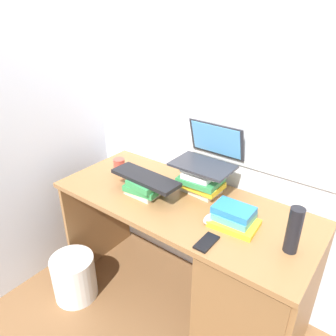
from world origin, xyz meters
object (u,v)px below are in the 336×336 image
at_px(book_stack_keyboard_riser, 145,187).
at_px(water_bottle, 294,230).
at_px(keyboard, 145,178).
at_px(cell_phone, 207,242).
at_px(wastebasket, 74,277).
at_px(computer_mouse, 211,219).
at_px(mug, 120,166).
at_px(desk, 236,282).
at_px(laptop, 208,155).
at_px(book_stack_tall, 201,180).
at_px(book_stack_side, 234,217).

height_order(book_stack_keyboard_riser, water_bottle, water_bottle).
bearing_deg(keyboard, book_stack_keyboard_riser, -105.27).
bearing_deg(cell_phone, wastebasket, -169.61).
bearing_deg(computer_mouse, cell_phone, -65.26).
relative_size(book_stack_keyboard_riser, water_bottle, 0.97).
height_order(keyboard, mug, keyboard).
xyz_separation_m(mug, cell_phone, (0.81, -0.26, -0.04)).
relative_size(desk, laptop, 4.37).
distance_m(desk, laptop, 0.71).
relative_size(mug, cell_phone, 0.82).
height_order(cell_phone, wastebasket, cell_phone).
relative_size(computer_mouse, cell_phone, 0.76).
relative_size(book_stack_keyboard_riser, mug, 1.93).
bearing_deg(mug, wastebasket, -98.73).
bearing_deg(desk, water_bottle, -4.20).
height_order(book_stack_tall, computer_mouse, book_stack_tall).
bearing_deg(book_stack_tall, cell_phone, -54.37).
distance_m(book_stack_keyboard_riser, keyboard, 0.06).
bearing_deg(wastebasket, computer_mouse, 21.11).
bearing_deg(wastebasket, keyboard, 40.43).
distance_m(mug, wastebasket, 0.79).
bearing_deg(cell_phone, computer_mouse, 114.93).
bearing_deg(book_stack_side, keyboard, -175.33).
xyz_separation_m(book_stack_tall, cell_phone, (0.26, -0.37, -0.08)).
bearing_deg(water_bottle, computer_mouse, -175.84).
bearing_deg(laptop, book_stack_side, -37.47).
height_order(laptop, water_bottle, laptop).
relative_size(book_stack_keyboard_riser, computer_mouse, 2.07).
relative_size(book_stack_tall, book_stack_keyboard_riser, 1.12).
relative_size(water_bottle, wastebasket, 0.72).
height_order(book_stack_side, keyboard, keyboard).
bearing_deg(book_stack_side, cell_phone, -98.66).
bearing_deg(laptop, book_stack_keyboard_riser, -132.25).
bearing_deg(book_stack_keyboard_riser, desk, 4.32).
relative_size(book_stack_tall, keyboard, 0.58).
bearing_deg(cell_phone, book_stack_side, 81.53).
xyz_separation_m(desk, computer_mouse, (-0.16, -0.05, 0.37)).
height_order(desk, water_bottle, water_bottle).
bearing_deg(book_stack_tall, wastebasket, -139.58).
xyz_separation_m(desk, keyboard, (-0.59, -0.04, 0.46)).
height_order(computer_mouse, cell_phone, computer_mouse).
bearing_deg(laptop, desk, -33.30).
relative_size(book_stack_side, laptop, 0.71).
xyz_separation_m(book_stack_keyboard_riser, keyboard, (0.00, 0.01, 0.06)).
bearing_deg(computer_mouse, mug, 171.85).
bearing_deg(book_stack_tall, book_stack_side, -29.00).
bearing_deg(wastebasket, book_stack_side, 21.69).
bearing_deg(mug, book_stack_keyboard_riser, -18.99).
bearing_deg(book_stack_tall, laptop, 87.40).
height_order(keyboard, wastebasket, keyboard).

